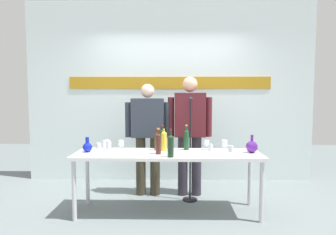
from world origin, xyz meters
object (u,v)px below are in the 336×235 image
object	(u,v)px
wine_glass_right_1	(230,149)
wine_glass_right_2	(206,143)
display_table	(168,158)
wine_glass_left_2	(104,144)
decanter_blue_right	(252,147)
wine_glass_left_1	(99,146)
wine_bottle_2	(164,140)
presenter_left	(148,131)
wine_bottle_5	(158,143)
presenter_right	(190,128)
wine_bottle_3	(157,140)
wine_glass_right_0	(224,143)
wine_bottle_1	(162,138)
wine_bottle_4	(171,145)
wine_bottle_0	(186,139)
decanter_blue_left	(87,147)
wine_glass_right_3	(210,148)
wine_glass_left_4	(109,145)
microphone_stand	(190,167)
wine_glass_left_0	(121,143)
wine_glass_left_3	(107,143)

from	to	relation	value
wine_glass_right_1	wine_glass_right_2	bearing A→B (deg)	117.36
display_table	wine_glass_left_2	xyz separation A→B (m)	(-0.78, 0.00, 0.17)
decanter_blue_right	wine_glass_left_2	size ratio (longest dim) A/B	1.52
wine_glass_left_1	wine_bottle_2	bearing A→B (deg)	21.90
presenter_left	wine_bottle_5	world-z (taller)	presenter_left
display_table	presenter_right	world-z (taller)	presenter_right
wine_glass_right_2	wine_bottle_5	bearing A→B (deg)	-155.95
presenter_right	wine_glass_left_1	size ratio (longest dim) A/B	11.73
decanter_blue_right	wine_bottle_3	world-z (taller)	wine_bottle_3
display_table	wine_glass_right_0	xyz separation A→B (m)	(0.70, 0.07, 0.17)
wine_bottle_1	wine_bottle_3	world-z (taller)	wine_bottle_1
presenter_left	wine_bottle_4	world-z (taller)	presenter_left
display_table	wine_bottle_0	size ratio (longest dim) A/B	7.00
decanter_blue_right	decanter_blue_left	bearing A→B (deg)	180.00
presenter_right	wine_bottle_5	xyz separation A→B (m)	(-0.41, -0.75, -0.10)
decanter_blue_right	wine_glass_left_1	bearing A→B (deg)	-173.99
wine_bottle_0	wine_glass_right_3	size ratio (longest dim) A/B	2.26
display_table	wine_glass_right_3	xyz separation A→B (m)	(0.49, -0.20, 0.16)
wine_glass_left_1	wine_glass_right_3	xyz separation A→B (m)	(1.30, -0.03, -0.01)
wine_bottle_2	wine_glass_left_2	distance (m)	0.74
wine_bottle_0	wine_glass_left_2	xyz separation A→B (m)	(-1.01, -0.19, -0.04)
decanter_blue_left	wine_glass_right_1	xyz separation A→B (m)	(1.71, -0.27, 0.03)
presenter_left	wine_glass_left_2	size ratio (longest dim) A/B	11.08
wine_bottle_4	wine_glass_right_0	xyz separation A→B (m)	(0.66, 0.32, -0.03)
wine_glass_right_1	wine_glass_right_3	size ratio (longest dim) A/B	0.93
wine_bottle_1	wine_glass_right_3	size ratio (longest dim) A/B	2.21
decanter_blue_right	wine_glass_right_3	world-z (taller)	decanter_blue_right
wine_glass_left_4	wine_glass_right_1	distance (m)	1.41
display_table	wine_bottle_3	bearing A→B (deg)	129.98
wine_bottle_0	wine_bottle_5	xyz separation A→B (m)	(-0.35, -0.28, -0.01)
wine_bottle_0	wine_bottle_2	xyz separation A→B (m)	(-0.29, -0.06, -0.01)
wine_glass_right_1	microphone_stand	world-z (taller)	microphone_stand
wine_glass_right_2	wine_bottle_4	bearing A→B (deg)	-135.84
wine_bottle_4	microphone_stand	xyz separation A→B (m)	(0.26, 0.68, -0.42)
wine_bottle_0	wine_bottle_5	bearing A→B (deg)	-140.87
wine_bottle_5	wine_glass_left_4	size ratio (longest dim) A/B	1.89
wine_bottle_0	wine_glass_right_0	distance (m)	0.49
decanter_blue_left	wine_glass_left_0	bearing A→B (deg)	9.28
wine_bottle_0	wine_bottle_2	bearing A→B (deg)	-167.76
presenter_left	wine_bottle_2	world-z (taller)	presenter_left
wine_bottle_4	wine_glass_left_3	bearing A→B (deg)	151.52
wine_bottle_2	wine_glass_right_3	size ratio (longest dim) A/B	2.11
wine_bottle_3	wine_glass_right_2	size ratio (longest dim) A/B	2.21
wine_bottle_5	wine_glass_right_3	xyz separation A→B (m)	(0.61, -0.11, -0.04)
presenter_left	wine_glass_left_2	bearing A→B (deg)	-125.73
wine_bottle_1	wine_glass_left_4	distance (m)	0.74
decanter_blue_right	wine_glass_left_2	bearing A→B (deg)	-179.31
wine_glass_left_2	wine_bottle_3	bearing A→B (deg)	14.02
wine_glass_right_0	wine_bottle_3	bearing A→B (deg)	173.60
wine_glass_right_0	wine_bottle_4	bearing A→B (deg)	-154.00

